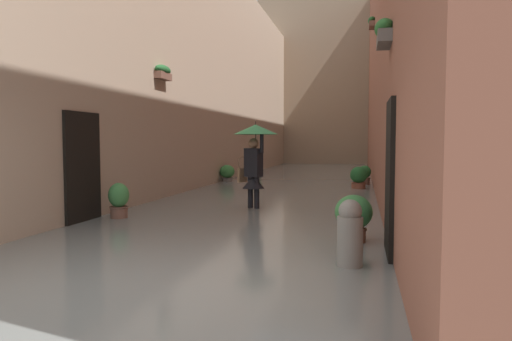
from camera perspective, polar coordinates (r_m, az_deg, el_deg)
The scene contains 13 objects.
ground_plane at distance 18.02m, azimuth 5.14°, elevation -1.68°, with size 66.62×66.62×0.00m, color #605B56.
flood_water at distance 18.02m, azimuth 5.14°, elevation -1.45°, with size 6.33×32.65×0.14m, color slate.
building_facade_left at distance 18.22m, azimuth 17.16°, elevation 15.27°, with size 2.04×30.65×10.78m.
building_facade_right at distance 18.96m, azimuth -6.06°, elevation 11.53°, with size 2.04×30.65×8.56m.
building_facade_far at distance 32.42m, azimuth 8.60°, elevation 11.58°, with size 9.13×1.80×12.36m, color gray.
person_wading at distance 10.47m, azimuth -0.18°, elevation 2.59°, with size 1.00×1.00×2.09m.
potted_plant_mid_right at distance 9.61m, azimuth -16.38°, elevation -3.74°, with size 0.40×0.40×0.83m.
potted_plant_far_right at distance 17.41m, azimuth -3.53°, elevation -0.42°, with size 0.55×0.55×0.77m.
potted_plant_far_left at distance 15.29m, azimuth 12.39°, elevation -0.97°, with size 0.54×0.54×0.84m.
potted_plant_mid_left at distance 7.20m, azimuth 11.80°, elevation -5.73°, with size 0.56×0.56×0.85m.
potted_plant_near_left at distance 16.70m, azimuth 13.10°, elevation -0.68°, with size 0.43×0.43×0.81m.
potted_plant_near_right at distance 21.96m, azimuth 0.20°, elevation 0.58°, with size 0.41×0.41×0.92m.
mooring_bollard at distance 5.82m, azimuth 11.37°, elevation -8.16°, with size 0.31×0.31×0.95m.
Camera 1 is at (-2.36, 4.47, 1.65)m, focal length 32.82 mm.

